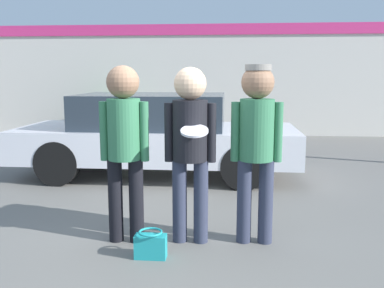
{
  "coord_description": "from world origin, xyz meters",
  "views": [
    {
      "loc": [
        0.68,
        -4.22,
        1.73
      ],
      "look_at": [
        0.28,
        0.24,
        1.0
      ],
      "focal_mm": 40.0,
      "sensor_mm": 36.0,
      "label": 1
    }
  ],
  "objects": [
    {
      "name": "person_right",
      "position": [
        0.94,
        0.07,
        1.12
      ],
      "size": [
        0.52,
        0.35,
        1.83
      ],
      "color": "#2D3347",
      "rests_on": "ground"
    },
    {
      "name": "storefront_building",
      "position": [
        0.0,
        8.15,
        1.59
      ],
      "size": [
        24.0,
        0.22,
        3.12
      ],
      "color": "silver",
      "rests_on": "ground"
    },
    {
      "name": "person_left",
      "position": [
        -0.39,
        -0.02,
        1.1
      ],
      "size": [
        0.5,
        0.33,
        1.82
      ],
      "color": "black",
      "rests_on": "ground"
    },
    {
      "name": "parked_car_near",
      "position": [
        -0.59,
        2.96,
        0.72
      ],
      "size": [
        4.7,
        1.87,
        1.4
      ],
      "color": "silver",
      "rests_on": "ground"
    },
    {
      "name": "ground_plane",
      "position": [
        0.0,
        0.0,
        0.0
      ],
      "size": [
        56.0,
        56.0,
        0.0
      ],
      "primitive_type": "plane",
      "color": "#66635E"
    },
    {
      "name": "shrub",
      "position": [
        -3.03,
        7.35,
        0.61
      ],
      "size": [
        1.22,
        1.22,
        1.22
      ],
      "color": "#2D6B33",
      "rests_on": "ground"
    },
    {
      "name": "handbag",
      "position": [
        -0.06,
        -0.41,
        0.13
      ],
      "size": [
        0.3,
        0.23,
        0.27
      ],
      "color": "teal",
      "rests_on": "ground"
    },
    {
      "name": "person_middle_with_frisbee",
      "position": [
        0.28,
        0.03,
        1.09
      ],
      "size": [
        0.52,
        0.56,
        1.8
      ],
      "color": "#2D3347",
      "rests_on": "ground"
    }
  ]
}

